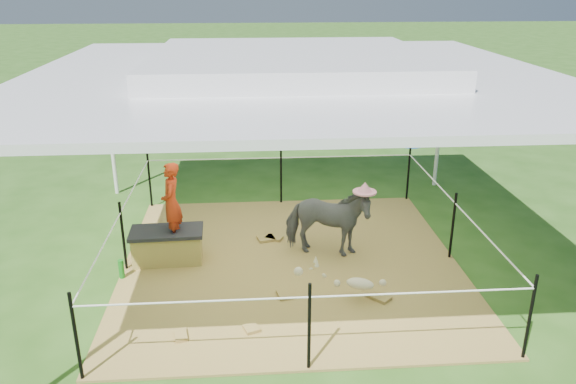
{
  "coord_description": "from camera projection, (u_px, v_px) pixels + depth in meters",
  "views": [
    {
      "loc": [
        -0.55,
        -6.91,
        3.73
      ],
      "look_at": [
        0.0,
        0.6,
        0.85
      ],
      "focal_mm": 35.0,
      "sensor_mm": 36.0,
      "label": 1
    }
  ],
  "objects": [
    {
      "name": "green_bottle",
      "position": [
        121.0,
        269.0,
        7.35
      ],
      "size": [
        0.08,
        0.08,
        0.26
      ],
      "primitive_type": "cylinder",
      "rotation": [
        0.0,
        0.0,
        0.04
      ],
      "color": "#1A751C",
      "rests_on": "hay_patch"
    },
    {
      "name": "canopy_tent",
      "position": [
        292.0,
        69.0,
        6.84
      ],
      "size": [
        6.3,
        6.3,
        2.9
      ],
      "color": "silver",
      "rests_on": "ground"
    },
    {
      "name": "woman",
      "position": [
        171.0,
        196.0,
        7.52
      ],
      "size": [
        0.28,
        0.42,
        1.11
      ],
      "primitive_type": "imported",
      "rotation": [
        0.0,
        0.0,
        -1.53
      ],
      "color": "red",
      "rests_on": "straw_bale"
    },
    {
      "name": "pony",
      "position": [
        327.0,
        222.0,
        7.83
      ],
      "size": [
        1.31,
        0.84,
        1.02
      ],
      "primitive_type": "imported",
      "rotation": [
        0.0,
        0.0,
        1.32
      ],
      "color": "#46464A",
      "rests_on": "hay_patch"
    },
    {
      "name": "distant_person",
      "position": [
        347.0,
        106.0,
        14.55
      ],
      "size": [
        0.67,
        0.55,
        1.24
      ],
      "primitive_type": "imported",
      "rotation": [
        0.0,
        0.0,
        2.99
      ],
      "color": "#3873D3",
      "rests_on": "ground"
    },
    {
      "name": "straw_bale",
      "position": [
        168.0,
        247.0,
        7.78
      ],
      "size": [
        0.95,
        0.5,
        0.41
      ],
      "primitive_type": "cube",
      "rotation": [
        0.0,
        0.0,
        0.04
      ],
      "color": "#A5863C",
      "rests_on": "hay_patch"
    },
    {
      "name": "foal",
      "position": [
        360.0,
        282.0,
        6.8
      ],
      "size": [
        1.04,
        0.83,
        0.51
      ],
      "primitive_type": null,
      "rotation": [
        0.0,
        0.0,
        -0.41
      ],
      "color": "beige",
      "rests_on": "hay_patch"
    },
    {
      "name": "picnic_table_far",
      "position": [
        460.0,
        98.0,
        16.66
      ],
      "size": [
        2.03,
        1.58,
        0.78
      ],
      "primitive_type": "cube",
      "rotation": [
        0.0,
        0.0,
        -0.12
      ],
      "color": "brown",
      "rests_on": "ground"
    },
    {
      "name": "hay_patch",
      "position": [
        291.0,
        263.0,
        7.8
      ],
      "size": [
        4.6,
        4.6,
        0.03
      ],
      "primitive_type": "cube",
      "color": "brown",
      "rests_on": "ground"
    },
    {
      "name": "trash_barrel",
      "position": [
        411.0,
        124.0,
        13.21
      ],
      "size": [
        0.83,
        0.83,
        1.01
      ],
      "primitive_type": "cylinder",
      "rotation": [
        0.0,
        0.0,
        -0.34
      ],
      "color": "#1845BA",
      "rests_on": "ground"
    },
    {
      "name": "pink_hat",
      "position": [
        328.0,
        183.0,
        7.62
      ],
      "size": [
        0.32,
        0.32,
        0.15
      ],
      "primitive_type": "cylinder",
      "color": "pink",
      "rests_on": "pony"
    },
    {
      "name": "ground",
      "position": [
        291.0,
        264.0,
        7.81
      ],
      "size": [
        90.0,
        90.0,
        0.0
      ],
      "primitive_type": "plane",
      "color": "#2D5919",
      "rests_on": "ground"
    },
    {
      "name": "picnic_table_near",
      "position": [
        358.0,
        113.0,
        14.93
      ],
      "size": [
        2.1,
        1.77,
        0.75
      ],
      "primitive_type": "cube",
      "rotation": [
        0.0,
        0.0,
        0.29
      ],
      "color": "#51381B",
      "rests_on": "ground"
    },
    {
      "name": "rope_fence",
      "position": [
        291.0,
        222.0,
        7.58
      ],
      "size": [
        4.54,
        4.54,
        1.0
      ],
      "color": "black",
      "rests_on": "ground"
    },
    {
      "name": "dark_cloth",
      "position": [
        166.0,
        232.0,
        7.7
      ],
      "size": [
        1.01,
        0.56,
        0.05
      ],
      "primitive_type": "cube",
      "rotation": [
        0.0,
        0.0,
        0.04
      ],
      "color": "black",
      "rests_on": "straw_bale"
    }
  ]
}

